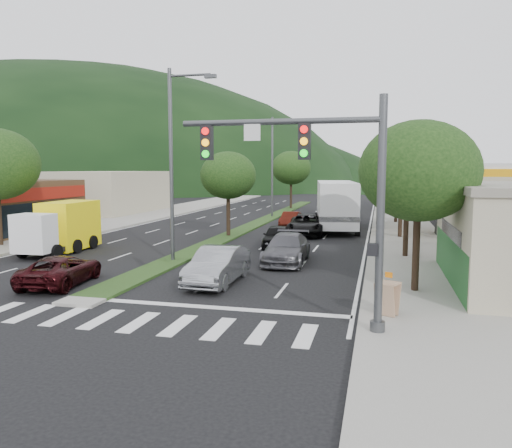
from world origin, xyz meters
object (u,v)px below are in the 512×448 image
(streetlight_mid, at_px, (274,162))
(car_queue_c, at_px, (291,219))
(streetlight_near, at_px, (175,156))
(a_frame_sign, at_px, (387,296))
(traffic_signal, at_px, (326,178))
(suv_maroon, at_px, (61,270))
(car_queue_b, at_px, (287,248))
(car_queue_d, at_px, (306,225))
(car_queue_a, at_px, (277,236))
(tree_r_c, at_px, (402,171))
(sedan_silver, at_px, (218,265))
(motorhome, at_px, (336,204))
(tree_med_far, at_px, (291,168))
(tree_r_e, at_px, (394,169))
(tree_r_b, at_px, (408,166))
(box_truck, at_px, (62,229))
(tree_r_a, at_px, (419,171))
(tree_r_d, at_px, (397,166))
(tree_med_near, at_px, (228,175))

(streetlight_mid, height_order, car_queue_c, streetlight_mid)
(streetlight_near, distance_m, a_frame_sign, 14.06)
(traffic_signal, relative_size, streetlight_near, 0.70)
(suv_maroon, relative_size, car_queue_b, 0.88)
(a_frame_sign, bearing_deg, streetlight_mid, 131.70)
(streetlight_near, relative_size, car_queue_d, 1.81)
(traffic_signal, relative_size, car_queue_a, 1.74)
(car_queue_b, bearing_deg, tree_r_c, 58.73)
(streetlight_mid, distance_m, sedan_silver, 29.80)
(car_queue_a, height_order, motorhome, motorhome)
(suv_maroon, bearing_deg, traffic_signal, 155.04)
(streetlight_mid, bearing_deg, tree_med_far, 91.07)
(tree_r_e, bearing_deg, tree_r_b, -90.00)
(tree_r_b, height_order, tree_r_c, tree_r_b)
(suv_maroon, distance_m, car_queue_d, 19.89)
(car_queue_d, xyz_separation_m, box_truck, (-12.88, -10.94, 0.63))
(tree_r_a, distance_m, car_queue_c, 23.39)
(tree_r_d, relative_size, tree_r_e, 1.07)
(tree_r_b, relative_size, box_truck, 1.14)
(tree_r_e, relative_size, streetlight_mid, 0.67)
(tree_r_b, relative_size, car_queue_c, 1.79)
(traffic_signal, distance_m, tree_r_e, 41.65)
(sedan_silver, distance_m, a_frame_sign, 7.88)
(car_queue_a, bearing_deg, motorhome, 68.34)
(car_queue_c, bearing_deg, tree_r_c, -30.39)
(tree_r_c, relative_size, car_queue_b, 1.25)
(streetlight_near, distance_m, car_queue_c, 18.25)
(car_queue_c, bearing_deg, tree_r_d, 29.19)
(streetlight_mid, distance_m, car_queue_d, 14.51)
(sedan_silver, xyz_separation_m, a_frame_sign, (7.00, -3.61, 0.02))
(streetlight_near, xyz_separation_m, car_queue_b, (5.68, 1.25, -4.83))
(streetlight_mid, xyz_separation_m, car_queue_b, (5.68, -23.75, -4.83))
(tree_med_near, distance_m, suv_maroon, 16.63)
(tree_r_b, xyz_separation_m, a_frame_sign, (-1.10, -11.78, -4.23))
(tree_r_a, bearing_deg, tree_r_d, 90.00)
(car_queue_c, height_order, a_frame_sign, a_frame_sign)
(traffic_signal, height_order, streetlight_near, streetlight_near)
(sedan_silver, bearing_deg, car_queue_c, 92.32)
(tree_r_b, bearing_deg, streetlight_near, -161.27)
(suv_maroon, bearing_deg, streetlight_near, -122.17)
(box_truck, height_order, motorhome, motorhome)
(sedan_silver, bearing_deg, suv_maroon, -163.38)
(traffic_signal, relative_size, a_frame_sign, 4.72)
(tree_med_near, distance_m, sedan_silver, 15.14)
(tree_r_e, bearing_deg, tree_r_a, -90.00)
(streetlight_mid, height_order, car_queue_d, streetlight_mid)
(tree_r_c, xyz_separation_m, sedan_silver, (-8.11, -16.18, -3.97))
(car_queue_b, relative_size, car_queue_c, 1.34)
(tree_med_far, distance_m, car_queue_d, 24.66)
(car_queue_c, bearing_deg, tree_med_far, 100.81)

